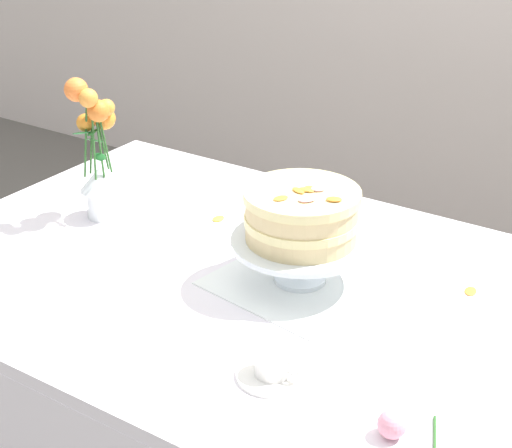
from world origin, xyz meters
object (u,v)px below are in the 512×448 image
object	(u,v)px
dining_table	(223,311)
layer_cake	(302,215)
fallen_rose	(393,425)
cake_stand	(301,246)
teacup	(273,367)
flower_vase	(97,155)

from	to	relation	value
dining_table	layer_cake	world-z (taller)	layer_cake
dining_table	fallen_rose	size ratio (longest dim) A/B	12.78
cake_stand	teacup	xyz separation A→B (m)	(0.13, -0.31, -0.06)
teacup	fallen_rose	distance (m)	0.24
cake_stand	flower_vase	world-z (taller)	flower_vase
cake_stand	layer_cake	distance (m)	0.07
flower_vase	teacup	xyz separation A→B (m)	(0.69, -0.32, -0.14)
dining_table	teacup	xyz separation A→B (m)	(0.28, -0.24, 0.11)
cake_stand	fallen_rose	bearing A→B (deg)	-42.53
dining_table	layer_cake	size ratio (longest dim) A/B	5.90
teacup	flower_vase	bearing A→B (deg)	155.49
flower_vase	layer_cake	bearing A→B (deg)	-0.69
fallen_rose	dining_table	bearing A→B (deg)	152.55
cake_stand	layer_cake	size ratio (longest dim) A/B	1.22
teacup	dining_table	bearing A→B (deg)	139.29
fallen_rose	flower_vase	bearing A→B (deg)	159.76
cake_stand	dining_table	bearing A→B (deg)	-156.80
flower_vase	fallen_rose	size ratio (longest dim) A/B	3.20
flower_vase	fallen_rose	world-z (taller)	flower_vase
flower_vase	fallen_rose	bearing A→B (deg)	-20.24
layer_cake	teacup	world-z (taller)	layer_cake
layer_cake	teacup	xyz separation A→B (m)	(0.13, -0.31, -0.13)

